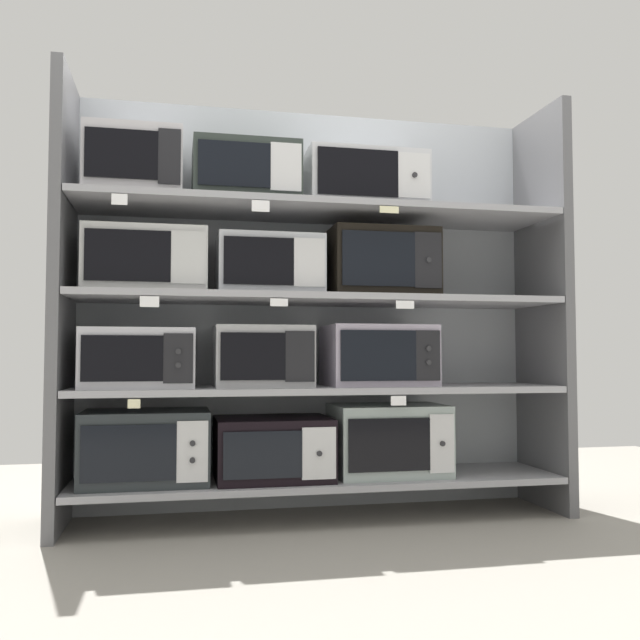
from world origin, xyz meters
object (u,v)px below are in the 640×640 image
microwave_2 (388,440)px  microwave_4 (262,356)px  microwave_7 (269,266)px  microwave_11 (364,182)px  microwave_6 (146,261)px  microwave_0 (146,447)px  microwave_9 (135,166)px  microwave_3 (139,358)px  microwave_10 (245,176)px  microwave_8 (381,264)px  microwave_5 (378,356)px  microwave_1 (273,448)px

microwave_2 → microwave_4: (-0.61, -0.00, 0.40)m
microwave_7 → microwave_11: microwave_11 is taller
microwave_4 → microwave_6: (-0.53, -0.00, 0.43)m
microwave_0 → microwave_4: 0.66m
microwave_0 → microwave_9: 1.26m
microwave_3 → microwave_6: 0.44m
microwave_0 → microwave_9: (-0.06, 0.00, 1.26)m
microwave_10 → microwave_9: bearing=180.0°
microwave_8 → microwave_9: bearing=180.0°
microwave_0 → microwave_10: (0.43, 0.00, 1.25)m
microwave_5 → microwave_2: bearing=0.4°
microwave_2 → microwave_3: 1.23m
microwave_2 → microwave_10: size_ratio=1.10×
microwave_10 → microwave_3: bearing=-180.0°
microwave_1 → microwave_9: size_ratio=1.24×
microwave_1 → microwave_4: 0.43m
microwave_1 → microwave_4: bearing=-179.9°
microwave_0 → microwave_10: microwave_10 is taller
microwave_4 → microwave_10: bearing=180.0°
microwave_2 → microwave_9: (-1.19, 0.00, 1.26)m
microwave_6 → microwave_10: bearing=0.0°
microwave_2 → microwave_7: size_ratio=1.10×
microwave_0 → microwave_6: size_ratio=1.03×
microwave_1 → microwave_3: 0.73m
microwave_2 → microwave_7: bearing=-180.0°
microwave_1 → microwave_11: (0.44, -0.00, 1.27)m
microwave_0 → microwave_8: size_ratio=1.09×
microwave_7 → microwave_4: bearing=179.8°
microwave_5 → microwave_8: size_ratio=0.99×
microwave_3 → microwave_0: bearing=0.0°
microwave_9 → microwave_3: bearing=-0.3°
microwave_6 → microwave_4: bearing=0.0°
microwave_2 → microwave_5: (-0.05, -0.00, 0.40)m
microwave_2 → microwave_10: 1.42m
microwave_11 → microwave_4: bearing=180.0°
microwave_1 → microwave_8: microwave_8 is taller
microwave_6 → microwave_7: 0.56m
microwave_2 → microwave_11: microwave_11 is taller
microwave_3 → microwave_11: (1.04, -0.00, 0.85)m
microwave_10 → microwave_2: bearing=0.0°
microwave_8 → microwave_11: (-0.08, -0.00, 0.39)m
microwave_7 → microwave_8: size_ratio=0.95×
microwave_4 → microwave_8: 0.73m
microwave_2 → microwave_10: (-0.69, -0.00, 1.24)m
microwave_5 → microwave_6: (-1.09, 0.00, 0.42)m
microwave_1 → microwave_11: microwave_11 is taller
microwave_7 → microwave_9: size_ratio=1.14×
microwave_2 → microwave_6: size_ratio=0.99×
microwave_1 → microwave_5: microwave_5 is taller
microwave_10 → microwave_0: bearing=-180.0°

